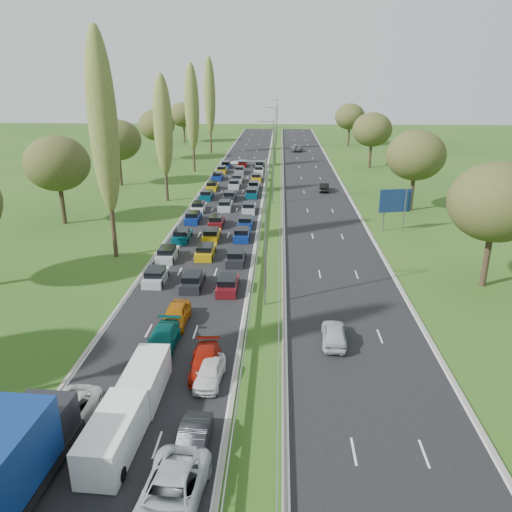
{
  "coord_description": "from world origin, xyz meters",
  "views": [
    {
      "loc": [
        5.57,
        5.52,
        17.78
      ],
      "look_at": [
        3.37,
        50.65,
        1.5
      ],
      "focal_mm": 35.0,
      "sensor_mm": 36.0,
      "label": 1
    }
  ],
  "objects_px": {
    "white_van_front": "(115,433)",
    "white_van_rear": "(146,377)",
    "blue_lorry": "(0,473)",
    "direction_sign": "(395,203)",
    "near_car_2": "(68,413)"
  },
  "relations": [
    {
      "from": "blue_lorry",
      "to": "white_van_front",
      "type": "xyz_separation_m",
      "value": [
        3.53,
        3.91,
        -1.05
      ]
    },
    {
      "from": "near_car_2",
      "to": "white_van_front",
      "type": "xyz_separation_m",
      "value": [
        3.2,
        -1.93,
        0.39
      ]
    },
    {
      "from": "white_van_front",
      "to": "white_van_rear",
      "type": "xyz_separation_m",
      "value": [
        0.3,
        5.03,
        -0.05
      ]
    },
    {
      "from": "white_van_front",
      "to": "direction_sign",
      "type": "height_order",
      "value": "direction_sign"
    },
    {
      "from": "white_van_rear",
      "to": "near_car_2",
      "type": "bearing_deg",
      "value": -137.76
    },
    {
      "from": "white_van_rear",
      "to": "direction_sign",
      "type": "distance_m",
      "value": 40.43
    },
    {
      "from": "blue_lorry",
      "to": "white_van_rear",
      "type": "relative_size",
      "value": 1.96
    },
    {
      "from": "near_car_2",
      "to": "white_van_rear",
      "type": "height_order",
      "value": "white_van_rear"
    },
    {
      "from": "blue_lorry",
      "to": "direction_sign",
      "type": "relative_size",
      "value": 1.88
    },
    {
      "from": "white_van_rear",
      "to": "direction_sign",
      "type": "relative_size",
      "value": 0.96
    },
    {
      "from": "white_van_front",
      "to": "near_car_2",
      "type": "bearing_deg",
      "value": 151.89
    },
    {
      "from": "blue_lorry",
      "to": "direction_sign",
      "type": "height_order",
      "value": "direction_sign"
    },
    {
      "from": "near_car_2",
      "to": "blue_lorry",
      "type": "bearing_deg",
      "value": -90.85
    },
    {
      "from": "near_car_2",
      "to": "blue_lorry",
      "type": "relative_size",
      "value": 0.49
    },
    {
      "from": "blue_lorry",
      "to": "white_van_rear",
      "type": "height_order",
      "value": "blue_lorry"
    }
  ]
}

